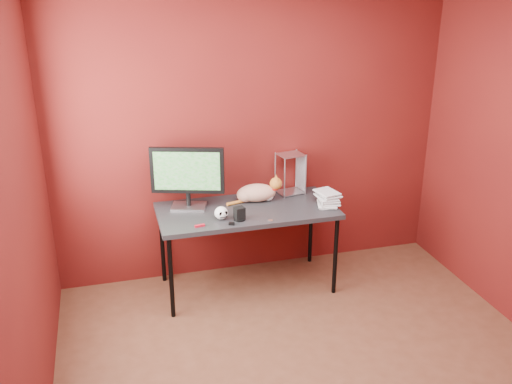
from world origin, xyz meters
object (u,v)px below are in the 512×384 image
object	(u,v)px
skull_mug	(221,213)
book_stack	(322,133)
monitor	(187,175)
cat	(257,192)
speaker	(239,214)
desk	(247,214)

from	to	relation	value
skull_mug	book_stack	bearing A→B (deg)	-4.63
skull_mug	monitor	bearing A→B (deg)	114.88
monitor	book_stack	xyz separation A→B (m)	(1.08, -0.23, 0.34)
cat	speaker	xyz separation A→B (m)	(-0.24, -0.35, -0.03)
cat	skull_mug	xyz separation A→B (m)	(-0.38, -0.30, -0.02)
skull_mug	speaker	distance (m)	0.15
skull_mug	desk	bearing A→B (deg)	22.37
desk	cat	size ratio (longest dim) A/B	3.02
desk	monitor	distance (m)	0.60
monitor	speaker	distance (m)	0.56
desk	skull_mug	distance (m)	0.32
cat	speaker	world-z (taller)	cat
speaker	cat	bearing A→B (deg)	42.51
cat	desk	bearing A→B (deg)	-123.58
skull_mug	speaker	size ratio (longest dim) A/B	1.02
monitor	cat	world-z (taller)	monitor
monitor	skull_mug	bearing A→B (deg)	-37.84
cat	skull_mug	bearing A→B (deg)	-132.87
monitor	skull_mug	distance (m)	0.45
monitor	speaker	bearing A→B (deg)	-28.27
book_stack	skull_mug	bearing A→B (deg)	-174.70
monitor	cat	size ratio (longest dim) A/B	1.20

